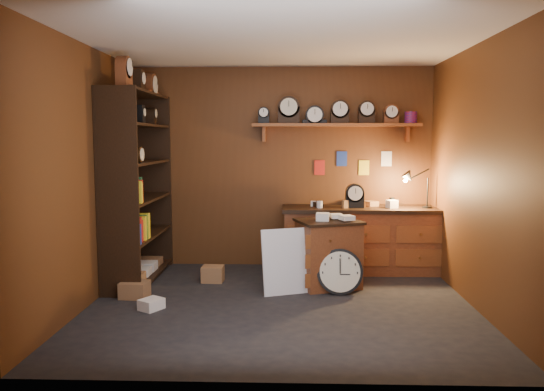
{
  "coord_description": "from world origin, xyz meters",
  "views": [
    {
      "loc": [
        0.09,
        -5.41,
        1.72
      ],
      "look_at": [
        -0.1,
        0.35,
        1.12
      ],
      "focal_mm": 35.0,
      "sensor_mm": 36.0,
      "label": 1
    }
  ],
  "objects_px": {
    "workbench": "(362,236)",
    "low_cabinet": "(328,251)",
    "big_round_clock": "(340,272)",
    "shelving_unit": "(135,179)"
  },
  "relations": [
    {
      "from": "workbench",
      "to": "low_cabinet",
      "type": "bearing_deg",
      "value": -123.65
    },
    {
      "from": "low_cabinet",
      "to": "big_round_clock",
      "type": "distance_m",
      "value": 0.36
    },
    {
      "from": "workbench",
      "to": "low_cabinet",
      "type": "distance_m",
      "value": 0.91
    },
    {
      "from": "big_round_clock",
      "to": "low_cabinet",
      "type": "bearing_deg",
      "value": 109.95
    },
    {
      "from": "low_cabinet",
      "to": "shelving_unit",
      "type": "bearing_deg",
      "value": 154.81
    },
    {
      "from": "shelving_unit",
      "to": "low_cabinet",
      "type": "distance_m",
      "value": 2.5
    },
    {
      "from": "workbench",
      "to": "low_cabinet",
      "type": "height_order",
      "value": "workbench"
    },
    {
      "from": "shelving_unit",
      "to": "low_cabinet",
      "type": "bearing_deg",
      "value": -6.31
    },
    {
      "from": "workbench",
      "to": "low_cabinet",
      "type": "relative_size",
      "value": 2.39
    },
    {
      "from": "shelving_unit",
      "to": "big_round_clock",
      "type": "relative_size",
      "value": 4.99
    }
  ]
}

